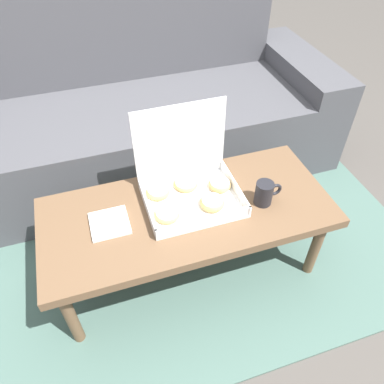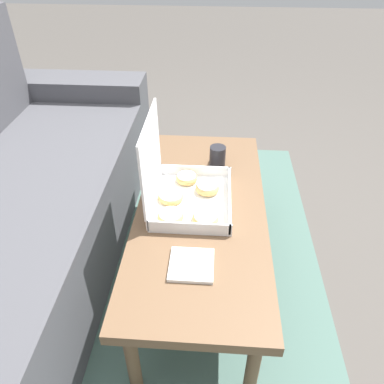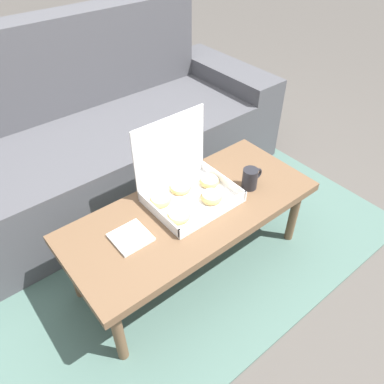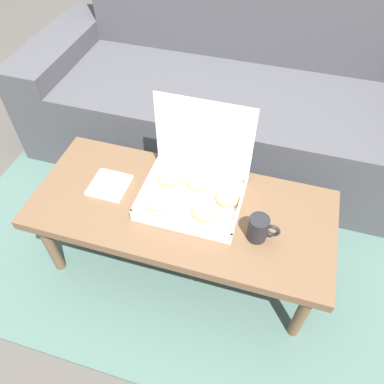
% 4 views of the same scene
% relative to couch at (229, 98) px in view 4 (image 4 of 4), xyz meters
% --- Properties ---
extents(ground_plane, '(12.00, 12.00, 0.00)m').
position_rel_couch_xyz_m(ground_plane, '(0.00, -0.82, -0.32)').
color(ground_plane, '#514C47').
extents(area_rug, '(2.24, 1.76, 0.01)m').
position_rel_couch_xyz_m(area_rug, '(0.00, -0.52, -0.31)').
color(area_rug, '#4C6B60').
rests_on(area_rug, ground_plane).
extents(couch, '(2.12, 0.83, 0.97)m').
position_rel_couch_xyz_m(couch, '(0.00, 0.00, 0.00)').
color(couch, '#4C4C51').
rests_on(couch, ground_plane).
extents(coffee_table, '(1.15, 0.50, 0.39)m').
position_rel_couch_xyz_m(coffee_table, '(0.00, -0.85, 0.03)').
color(coffee_table, brown).
rests_on(coffee_table, ground_plane).
extents(pastry_box, '(0.38, 0.31, 0.35)m').
position_rel_couch_xyz_m(pastry_box, '(0.03, -0.77, 0.14)').
color(pastry_box, white).
rests_on(pastry_box, coffee_table).
extents(coffee_mug, '(0.11, 0.07, 0.10)m').
position_rel_couch_xyz_m(coffee_mug, '(0.30, -0.91, 0.13)').
color(coffee_mug, '#232328').
rests_on(coffee_mug, coffee_table).
extents(napkin_stack, '(0.14, 0.14, 0.01)m').
position_rel_couch_xyz_m(napkin_stack, '(-0.31, -0.83, 0.08)').
color(napkin_stack, white).
rests_on(napkin_stack, coffee_table).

